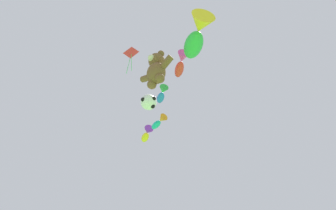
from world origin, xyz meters
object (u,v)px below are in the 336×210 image
soccer_ball_kite (149,102)px  fish_kite_emerald (197,35)px  teddy_bear_kite (156,69)px  fish_kite_goldfin (146,134)px  fish_kite_teal (159,122)px  fish_kite_cobalt (162,94)px  diamond_kite (131,54)px  fish_kite_crimson (181,63)px

soccer_ball_kite → fish_kite_emerald: bearing=-3.0°
teddy_bear_kite → fish_kite_goldfin: (-5.48, 4.10, 0.54)m
fish_kite_teal → fish_kite_goldfin: size_ratio=0.87×
fish_kite_cobalt → soccer_ball_kite: bearing=-62.1°
fish_kite_emerald → diamond_kite: size_ratio=1.05×
fish_kite_goldfin → diamond_kite: (3.21, -4.39, 2.58)m
teddy_bear_kite → diamond_kite: bearing=-172.6°
fish_kite_crimson → fish_kite_teal: fish_kite_crimson is taller
fish_kite_crimson → fish_kite_goldfin: 6.63m
fish_kite_emerald → fish_kite_cobalt: bearing=156.5°
soccer_ball_kite → fish_kite_goldfin: size_ratio=0.49×
fish_kite_cobalt → diamond_kite: bearing=-104.5°
fish_kite_cobalt → fish_kite_goldfin: (-3.81, 2.08, -0.13)m
fish_kite_cobalt → fish_kite_teal: 2.22m
fish_kite_emerald → soccer_ball_kite: bearing=177.0°
soccer_ball_kite → fish_kite_teal: bearing=129.8°
fish_kite_teal → soccer_ball_kite: bearing=-50.2°
teddy_bear_kite → soccer_ball_kite: 1.94m
teddy_bear_kite → fish_kite_teal: size_ratio=1.54×
teddy_bear_kite → fish_kite_crimson: bearing=69.0°
fish_kite_emerald → fish_kite_goldfin: (-8.34, 4.05, 0.31)m
fish_kite_goldfin → teddy_bear_kite: bearing=-36.8°
fish_kite_crimson → teddy_bear_kite: bearing=-111.0°
soccer_ball_kite → diamond_kite: (-1.55, -0.53, 4.91)m
fish_kite_cobalt → diamond_kite: diamond_kite is taller
teddy_bear_kite → fish_kite_crimson: fish_kite_crimson is taller
fish_kite_cobalt → teddy_bear_kite: bearing=-50.3°
teddy_bear_kite → soccer_ball_kite: size_ratio=2.70×
fish_kite_teal → teddy_bear_kite: bearing=-45.2°
fish_kite_emerald → diamond_kite: bearing=-176.2°
teddy_bear_kite → fish_kite_cobalt: teddy_bear_kite is taller
teddy_bear_kite → fish_kite_goldfin: size_ratio=1.33×
diamond_kite → fish_kite_teal: bearing=106.3°
fish_kite_goldfin → diamond_kite: 6.02m
teddy_bear_kite → fish_kite_cobalt: size_ratio=1.63×
fish_kite_crimson → fish_kite_goldfin: bearing=156.0°
fish_kite_crimson → fish_kite_teal: (-3.88, 1.95, -1.13)m
soccer_ball_kite → teddy_bear_kite: bearing=-17.6°
soccer_ball_kite → fish_kite_goldfin: (-4.76, 3.87, 2.33)m
teddy_bear_kite → fish_kite_teal: 4.74m
fish_kite_emerald → fish_kite_crimson: fish_kite_crimson is taller
fish_kite_crimson → diamond_kite: size_ratio=0.73×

